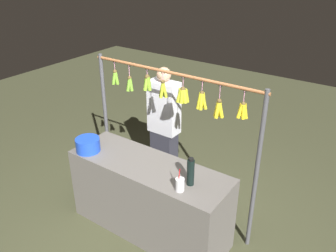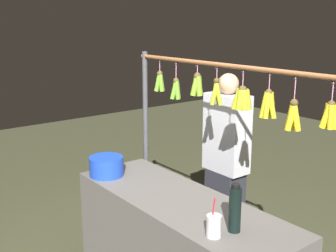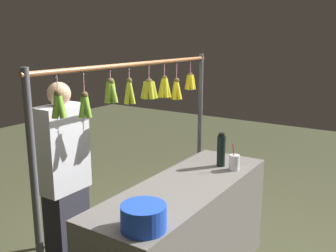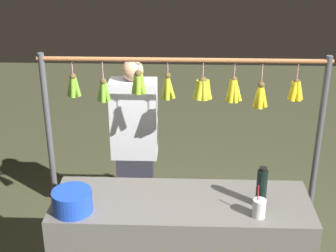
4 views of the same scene
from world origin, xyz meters
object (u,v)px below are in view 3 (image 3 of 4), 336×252
drink_cup (234,162)px  water_bottle (221,150)px  vendor_person (65,186)px  blue_bucket (144,217)px

drink_cup → water_bottle: bearing=-102.0°
water_bottle → vendor_person: 1.28m
blue_bucket → vendor_person: bearing=-107.2°
vendor_person → blue_bucket: bearing=72.8°
blue_bucket → vendor_person: (-0.31, -0.98, -0.13)m
water_bottle → blue_bucket: water_bottle is taller
blue_bucket → drink_cup: 1.20m
water_bottle → drink_cup: water_bottle is taller
water_bottle → blue_bucket: bearing=5.2°
water_bottle → blue_bucket: (1.23, 0.11, -0.06)m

